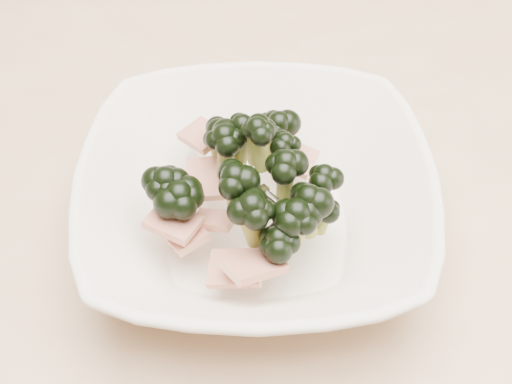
% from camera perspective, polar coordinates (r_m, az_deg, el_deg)
% --- Properties ---
extents(dining_table, '(1.20, 0.80, 0.75)m').
position_cam_1_polar(dining_table, '(0.74, 5.16, -6.10)').
color(dining_table, tan).
rests_on(dining_table, ground).
extents(broccoli_dish, '(0.32, 0.32, 0.13)m').
position_cam_1_polar(broccoli_dish, '(0.61, -0.05, -0.57)').
color(broccoli_dish, beige).
rests_on(broccoli_dish, dining_table).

